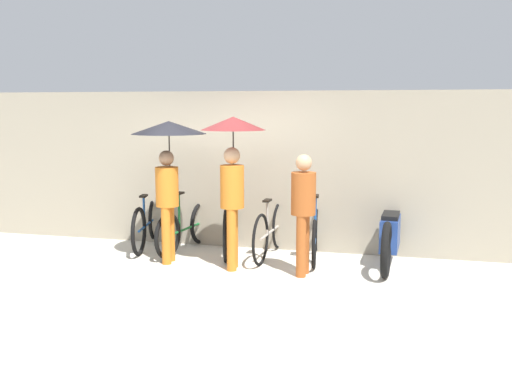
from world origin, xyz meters
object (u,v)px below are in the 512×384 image
Objects in this scene: parked_bicycle_3 at (271,231)px; pedestrian_leading at (168,150)px; parked_bicycle_1 at (186,228)px; motorcycle at (390,236)px; parked_bicycle_0 at (147,223)px; parked_bicycle_2 at (228,227)px; pedestrian_center at (233,155)px; pedestrian_trailing at (303,206)px; parked_bicycle_4 at (315,234)px.

pedestrian_leading reaches higher than parked_bicycle_3.
motorcycle is (3.04, -0.06, 0.06)m from parked_bicycle_1.
parked_bicycle_2 is at bearing -102.24° from parked_bicycle_0.
parked_bicycle_3 is at bearing -102.50° from parked_bicycle_0.
pedestrian_center is (-0.37, -0.70, 1.17)m from parked_bicycle_3.
pedestrian_center is 1.30× the size of pedestrian_trailing.
parked_bicycle_1 is 0.85× the size of pedestrian_leading.
parked_bicycle_0 is at bearing 91.03° from parked_bicycle_3.
parked_bicycle_2 reaches higher than parked_bicycle_3.
parked_bicycle_4 reaches higher than parked_bicycle_2.
pedestrian_center is 1.18m from pedestrian_trailing.
motorcycle is (3.70, -0.14, 0.04)m from parked_bicycle_0.
pedestrian_leading reaches higher than parked_bicycle_4.
pedestrian_trailing is (1.95, -0.25, -0.67)m from pedestrian_leading.
parked_bicycle_3 is 1.41m from pedestrian_center.
parked_bicycle_0 reaches higher than parked_bicycle_3.
parked_bicycle_3 is 1.89m from pedestrian_leading.
pedestrian_leading reaches higher than parked_bicycle_2.
pedestrian_trailing reaches higher than parked_bicycle_2.
pedestrian_trailing is at bearing 128.66° from motorcycle.
parked_bicycle_0 is 0.67m from parked_bicycle_1.
pedestrian_center is at bearing -10.88° from pedestrian_leading.
parked_bicycle_0 is at bearing 91.34° from motorcycle.
pedestrian_center reaches higher than parked_bicycle_3.
parked_bicycle_1 is 2.18m from pedestrian_trailing.
parked_bicycle_4 reaches higher than parked_bicycle_3.
parked_bicycle_1 is 3.04m from motorcycle.
motorcycle is at bearing -102.42° from parked_bicycle_0.
pedestrian_trailing is at bearing -119.60° from parked_bicycle_0.
parked_bicycle_0 is 1.02× the size of parked_bicycle_1.
parked_bicycle_2 is 0.86× the size of motorcycle.
parked_bicycle_4 is at bearing 91.77° from pedestrian_trailing.
parked_bicycle_1 is 1.36m from pedestrian_leading.
pedestrian_leading is 3.31m from motorcycle.
parked_bicycle_2 is at bearing -78.10° from parked_bicycle_1.
parked_bicycle_4 is 2.42m from pedestrian_leading.
parked_bicycle_3 reaches higher than motorcycle.
parked_bicycle_4 is at bearing -105.14° from parked_bicycle_2.
parked_bicycle_4 is 1.04× the size of pedestrian_trailing.
parked_bicycle_0 is 0.84× the size of motorcycle.
pedestrian_center reaches higher than pedestrian_trailing.
parked_bicycle_1 is at bearing 161.89° from pedestrian_trailing.
parked_bicycle_4 is 1.01m from pedestrian_trailing.
parked_bicycle_0 is at bearing 145.98° from pedestrian_center.
parked_bicycle_3 is 0.66m from parked_bicycle_4.
pedestrian_trailing is (1.94, -0.83, 0.57)m from parked_bicycle_1.
parked_bicycle_1 is 1.03× the size of parked_bicycle_4.
pedestrian_trailing is (2.60, -0.91, 0.55)m from parked_bicycle_0.
pedestrian_leading is 0.98× the size of motorcycle.
pedestrian_leading is at bearing -172.29° from parked_bicycle_1.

